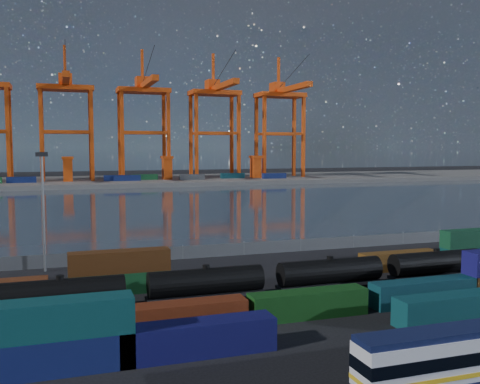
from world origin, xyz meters
name	(u,v)px	position (x,y,z in m)	size (l,w,h in m)	color
ground	(325,303)	(0.00, 0.00, 0.00)	(700.00, 700.00, 0.00)	black
harbor_water	(160,205)	(0.00, 105.00, 0.01)	(700.00, 700.00, 0.00)	#333D49
far_quay	(122,181)	(0.00, 210.00, 1.00)	(700.00, 70.00, 2.00)	#514F4C
distant_mountains	(92,78)	(63.02, 1600.00, 220.29)	(2470.00, 1100.00, 520.00)	#1E2630
container_row_south	(432,301)	(6.30, -9.99, 2.36)	(140.60, 2.66, 5.67)	#3C3E41
container_row_mid	(395,291)	(6.38, -3.81, 1.77)	(141.31, 2.54, 5.41)	#373A3C
container_row_north	(344,260)	(8.76, 11.34, 1.91)	(141.17, 2.39, 5.10)	navy
tanker_string	(136,289)	(-20.14, 4.83, 2.08)	(91.00, 2.90, 4.15)	black
waterfront_fence	(244,249)	(0.00, 28.00, 1.00)	(160.12, 0.12, 2.20)	#595B5E
yard_light_mast	(43,205)	(-30.00, 26.00, 9.30)	(1.60, 0.40, 16.60)	slate
gantry_cranes	(106,100)	(-7.50, 203.32, 38.91)	(199.41, 46.87, 63.47)	#DC460F
quay_containers	(101,178)	(-11.00, 195.46, 3.30)	(172.58, 10.99, 2.60)	navy
straddle_carriers	(119,168)	(-2.50, 200.00, 7.82)	(140.00, 7.00, 11.10)	#DC460F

